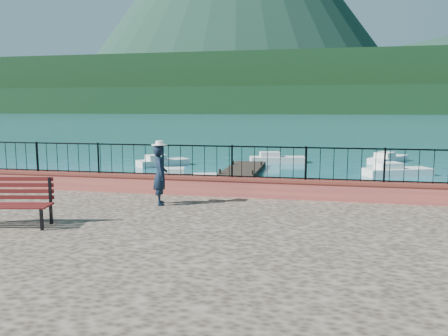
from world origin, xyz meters
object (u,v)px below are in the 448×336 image
at_px(boat_0, 182,175).
at_px(boat_1, 389,196).
at_px(person, 160,175).
at_px(boat_5, 388,157).
at_px(boat_4, 278,157).
at_px(boat_3, 163,160).
at_px(boat_2, 398,169).
at_px(park_bench, 7,213).

relative_size(boat_0, boat_1, 0.96).
relative_size(person, boat_5, 0.39).
distance_m(boat_4, boat_5, 8.00).
relative_size(boat_3, boat_4, 0.88).
distance_m(boat_0, boat_2, 12.48).
relative_size(person, boat_0, 0.46).
relative_size(person, boat_1, 0.44).
bearing_deg(person, boat_4, -27.72).
height_order(boat_0, boat_5, same).
relative_size(boat_0, boat_4, 0.92).
xyz_separation_m(boat_0, boat_4, (4.21, 9.54, 0.00)).
bearing_deg(boat_2, boat_5, 63.54).
height_order(park_bench, boat_3, park_bench).
relative_size(boat_1, boat_3, 1.09).
bearing_deg(park_bench, boat_0, 78.84).
distance_m(boat_0, boat_4, 10.43).
bearing_deg(boat_1, boat_3, 158.80).
height_order(boat_1, boat_2, same).
xyz_separation_m(person, boat_0, (-2.52, 10.28, -1.63)).
relative_size(boat_1, boat_2, 0.98).
height_order(park_bench, boat_2, park_bench).
xyz_separation_m(person, boat_1, (7.19, 6.75, -1.63)).
distance_m(person, boat_5, 23.66).
bearing_deg(boat_1, boat_0, 175.85).
bearing_deg(person, boat_1, -69.65).
bearing_deg(boat_0, boat_3, 102.71).
bearing_deg(boat_3, boat_0, -105.18).
bearing_deg(boat_4, boat_5, -0.68).
bearing_deg(boat_4, boat_0, -127.37).
bearing_deg(boat_2, boat_3, 152.49).
bearing_deg(park_bench, boat_3, 88.57).
height_order(park_bench, boat_0, park_bench).
distance_m(boat_1, boat_3, 16.27).
height_order(person, boat_4, person).
distance_m(park_bench, boat_0, 13.22).
bearing_deg(park_bench, boat_1, 33.81).
xyz_separation_m(boat_0, boat_1, (9.70, -3.54, 0.00)).
xyz_separation_m(boat_1, boat_4, (-5.49, 13.08, 0.00)).
bearing_deg(boat_1, park_bench, -119.63).
distance_m(person, boat_2, 17.67).
height_order(boat_4, boat_5, same).
bearing_deg(boat_3, boat_2, -48.30).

